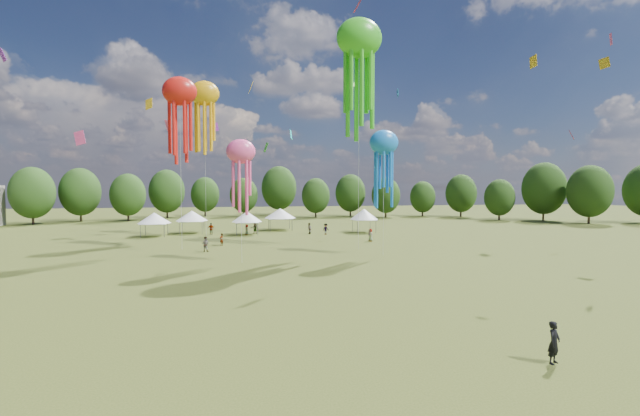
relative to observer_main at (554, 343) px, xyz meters
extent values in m
plane|color=#384416|center=(-7.63, 1.81, -0.92)|extent=(300.00, 300.00, 0.00)
imported|color=black|center=(0.00, 0.00, 0.00)|extent=(0.80, 0.71, 1.84)
imported|color=gray|center=(-17.35, 35.76, -0.01)|extent=(1.06, 0.94, 1.81)
imported|color=gray|center=(-12.27, 53.36, -0.09)|extent=(0.76, 0.93, 1.65)
imported|color=gray|center=(-2.26, 52.23, -0.02)|extent=(0.85, 1.00, 1.79)
imported|color=gray|center=(0.27, 51.16, -0.03)|extent=(1.32, 1.07, 1.78)
imported|color=gray|center=(-17.93, 54.34, 0.03)|extent=(1.13, 0.51, 1.89)
imported|color=gray|center=(-10.93, 54.47, -0.03)|extent=(1.69, 1.31, 1.78)
imported|color=gray|center=(-15.71, 40.78, -0.11)|extent=(0.66, 0.70, 1.61)
imported|color=gray|center=(4.79, 41.63, -0.04)|extent=(0.90, 1.02, 1.76)
cylinder|color=#47474C|center=(-28.10, 51.89, 0.05)|extent=(0.08, 0.08, 1.95)
cylinder|color=#47474C|center=(-28.10, 55.30, 0.05)|extent=(0.08, 0.08, 1.95)
cylinder|color=#47474C|center=(-24.69, 51.89, 0.05)|extent=(0.08, 0.08, 1.95)
cylinder|color=#47474C|center=(-24.69, 55.30, 0.05)|extent=(0.08, 0.08, 1.95)
cube|color=white|center=(-26.39, 53.60, 1.08)|extent=(3.81, 3.81, 0.10)
cone|color=white|center=(-26.39, 53.60, 1.96)|extent=(4.95, 4.95, 1.67)
cylinder|color=#47474C|center=(-22.94, 55.57, 0.06)|extent=(0.08, 0.08, 1.97)
cylinder|color=#47474C|center=(-22.94, 59.11, 0.06)|extent=(0.08, 0.08, 1.97)
cylinder|color=#47474C|center=(-19.40, 55.57, 0.06)|extent=(0.08, 0.08, 1.97)
cylinder|color=#47474C|center=(-19.40, 59.11, 0.06)|extent=(0.08, 0.08, 1.97)
cube|color=white|center=(-21.17, 57.34, 1.10)|extent=(3.94, 3.94, 0.10)
cone|color=white|center=(-21.17, 57.34, 1.99)|extent=(5.13, 5.13, 1.69)
cylinder|color=#47474C|center=(-13.85, 51.80, 0.07)|extent=(0.08, 0.08, 1.97)
cylinder|color=#47474C|center=(-13.85, 55.09, 0.07)|extent=(0.08, 0.08, 1.97)
cylinder|color=#47474C|center=(-10.56, 51.80, 0.07)|extent=(0.08, 0.08, 1.97)
cylinder|color=#47474C|center=(-10.56, 55.09, 0.07)|extent=(0.08, 0.08, 1.97)
cube|color=white|center=(-12.20, 53.44, 1.10)|extent=(3.69, 3.69, 0.10)
cone|color=white|center=(-12.20, 53.44, 2.00)|extent=(4.80, 4.80, 1.69)
cylinder|color=#47474C|center=(-8.20, 58.01, 0.10)|extent=(0.08, 0.08, 2.03)
cylinder|color=#47474C|center=(-8.20, 61.84, 0.10)|extent=(0.08, 0.08, 2.03)
cylinder|color=#47474C|center=(-4.37, 58.01, 0.10)|extent=(0.08, 0.08, 2.03)
cylinder|color=#47474C|center=(-4.37, 61.84, 0.10)|extent=(0.08, 0.08, 2.03)
cube|color=white|center=(-6.28, 59.92, 1.16)|extent=(4.23, 4.23, 0.10)
cone|color=white|center=(-6.28, 59.92, 2.08)|extent=(5.50, 5.50, 1.74)
cylinder|color=#47474C|center=(5.67, 51.64, 0.13)|extent=(0.08, 0.08, 2.10)
cylinder|color=#47474C|center=(5.67, 54.83, 0.13)|extent=(0.08, 0.08, 2.10)
cylinder|color=#47474C|center=(8.86, 51.64, 0.13)|extent=(0.08, 0.08, 2.10)
cylinder|color=#47474C|center=(8.86, 54.83, 0.13)|extent=(0.08, 0.08, 2.10)
cube|color=white|center=(7.27, 53.24, 1.23)|extent=(3.59, 3.59, 0.10)
cone|color=white|center=(7.27, 53.24, 2.18)|extent=(4.66, 4.66, 1.80)
ellipsoid|color=red|center=(-20.34, 38.30, 18.28)|extent=(4.09, 2.86, 3.47)
cylinder|color=beige|center=(-20.34, 38.30, 8.68)|extent=(0.03, 0.03, 19.19)
ellipsoid|color=green|center=(0.99, 34.50, 24.66)|extent=(5.59, 3.91, 4.75)
cylinder|color=beige|center=(0.99, 34.50, 11.87)|extent=(0.03, 0.03, 25.58)
ellipsoid|color=blue|center=(2.40, 29.32, 11.64)|extent=(3.25, 2.28, 2.77)
cylinder|color=beige|center=(2.40, 29.32, 5.36)|extent=(0.03, 0.03, 12.56)
ellipsoid|color=#EAA30E|center=(-18.44, 51.49, 20.92)|extent=(4.42, 3.09, 3.76)
cylinder|color=beige|center=(-18.44, 51.49, 10.00)|extent=(0.03, 0.03, 21.84)
ellipsoid|color=#FE4B8F|center=(-13.16, 27.65, 10.29)|extent=(2.90, 2.03, 2.46)
cylinder|color=beige|center=(-13.16, 27.65, 4.68)|extent=(0.03, 0.03, 11.20)
cube|color=yellow|center=(-11.22, 61.30, 24.41)|extent=(0.90, 1.89, 2.04)
cube|color=green|center=(9.73, 68.86, 27.52)|extent=(0.85, 0.48, 0.93)
cube|color=#1AD3DF|center=(-5.22, 51.97, 15.14)|extent=(0.50, 1.32, 1.59)
cube|color=#FE4B8F|center=(24.38, 22.40, 21.92)|extent=(0.76, 0.81, 1.29)
cube|color=yellow|center=(31.08, 30.05, 22.02)|extent=(0.89, 1.40, 1.61)
cube|color=#FE4B8F|center=(-25.99, 65.33, 17.77)|extent=(1.28, 2.21, 2.40)
cube|color=#9E31DC|center=(-34.60, 28.47, 18.83)|extent=(0.94, 0.89, 1.10)
cube|color=red|center=(4.03, 46.25, 33.51)|extent=(1.00, 1.88, 2.06)
cube|color=yellow|center=(33.41, 46.25, 26.94)|extent=(0.22, 1.76, 2.15)
cube|color=blue|center=(15.44, 59.42, 24.08)|extent=(0.19, 1.35, 1.56)
cube|color=#FE4B8F|center=(-38.52, 58.91, 14.63)|extent=(2.03, 0.76, 2.52)
cube|color=#9E31DC|center=(-17.30, 58.29, 16.84)|extent=(1.27, 0.59, 1.55)
cube|color=red|center=(32.45, 36.61, 14.03)|extent=(0.88, 1.32, 1.44)
cube|color=yellow|center=(-23.14, 34.53, 15.96)|extent=(0.90, 0.98, 1.43)
cube|color=green|center=(-8.68, 60.93, 13.80)|extent=(0.85, 1.56, 1.95)
cylinder|color=#38281C|center=(-54.80, 80.00, 0.76)|extent=(0.44, 0.44, 3.36)
ellipsoid|color=#213E14|center=(-54.80, 80.00, 5.59)|extent=(8.40, 8.40, 10.51)
cylinder|color=#38281C|center=(-48.31, 87.30, 0.79)|extent=(0.44, 0.44, 3.41)
ellipsoid|color=#213E14|center=(-48.31, 87.30, 5.69)|extent=(8.53, 8.53, 10.66)
cylinder|color=#38281C|center=(-38.23, 86.83, 0.61)|extent=(0.44, 0.44, 3.07)
ellipsoid|color=#213E14|center=(-38.23, 86.83, 5.02)|extent=(7.66, 7.66, 9.58)
cylinder|color=#38281C|center=(-31.14, 95.15, 0.80)|extent=(0.44, 0.44, 3.43)
ellipsoid|color=#213E14|center=(-31.14, 95.15, 5.73)|extent=(8.58, 8.58, 10.73)
cylinder|color=#38281C|center=(-22.39, 100.77, 0.55)|extent=(0.44, 0.44, 2.95)
ellipsoid|color=#213E14|center=(-22.39, 100.77, 4.79)|extent=(7.37, 7.37, 9.21)
cylinder|color=#38281C|center=(-12.32, 96.87, 0.53)|extent=(0.44, 0.44, 2.89)
ellipsoid|color=#213E14|center=(-12.32, 96.87, 4.69)|extent=(7.23, 7.23, 9.04)
cylinder|color=#38281C|center=(-2.71, 101.30, 1.00)|extent=(0.44, 0.44, 3.84)
ellipsoid|color=#213E14|center=(-2.71, 101.30, 6.52)|extent=(9.60, 9.60, 11.99)
cylinder|color=#38281C|center=(5.56, 90.25, 0.50)|extent=(0.44, 0.44, 2.84)
ellipsoid|color=#213E14|center=(5.56, 90.25, 4.59)|extent=(7.11, 7.11, 8.89)
cylinder|color=#38281C|center=(15.30, 92.85, 0.66)|extent=(0.44, 0.44, 3.16)
ellipsoid|color=#213E14|center=(15.30, 92.85, 5.21)|extent=(7.91, 7.91, 9.88)
cylinder|color=#38281C|center=(23.07, 87.10, 0.52)|extent=(0.44, 0.44, 2.88)
ellipsoid|color=#213E14|center=(23.07, 87.10, 4.67)|extent=(7.21, 7.21, 9.01)
cylinder|color=#38281C|center=(33.89, 89.05, 0.40)|extent=(0.44, 0.44, 2.63)
ellipsoid|color=#213E14|center=(33.89, 89.05, 4.18)|extent=(6.57, 6.57, 8.22)
cylinder|color=#38281C|center=(42.89, 85.54, 0.64)|extent=(0.44, 0.44, 3.13)
ellipsoid|color=#213E14|center=(42.89, 85.54, 5.14)|extent=(7.81, 7.81, 9.77)
cylinder|color=#38281C|center=(46.01, 73.62, 0.44)|extent=(0.44, 0.44, 2.72)
ellipsoid|color=#213E14|center=(46.01, 73.62, 4.35)|extent=(6.80, 6.80, 8.50)
cylinder|color=#38281C|center=(55.34, 70.73, 0.99)|extent=(0.44, 0.44, 3.81)
ellipsoid|color=#213E14|center=(55.34, 70.73, 6.46)|extent=(9.52, 9.52, 11.90)
cylinder|color=#38281C|center=(58.95, 61.61, 0.84)|extent=(0.44, 0.44, 3.51)
ellipsoid|color=#213E14|center=(58.95, 61.61, 5.88)|extent=(8.78, 8.78, 10.97)
camera|label=1|loc=(-13.28, -15.91, 6.70)|focal=23.94mm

